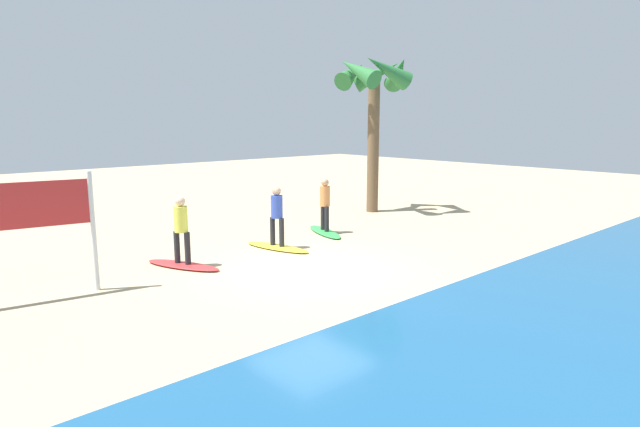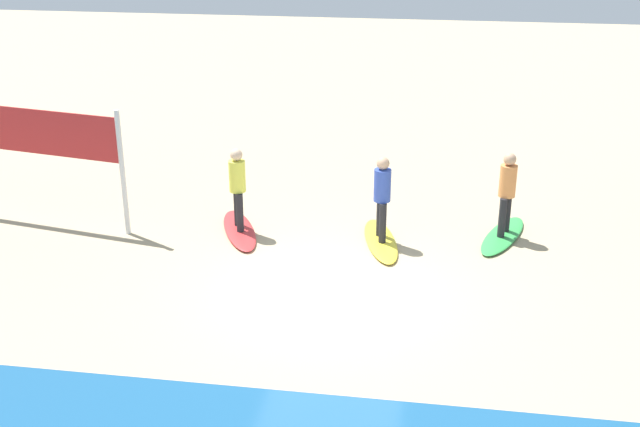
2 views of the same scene
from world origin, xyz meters
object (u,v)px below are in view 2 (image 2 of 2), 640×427
surfboard_yellow (381,241)px  surfer_red (237,183)px  surfer_green (507,188)px  surfer_yellow (382,192)px  surfboard_red (239,230)px  surfboard_green (503,236)px

surfboard_yellow → surfer_red: (2.81, -0.08, 0.99)m
surfer_green → surfer_red: (5.14, 0.52, 0.00)m
surfer_green → surfer_yellow: (2.33, 0.60, 0.00)m
surfer_green → surfer_yellow: bearing=14.5°
surfboard_red → surfer_red: bearing=67.2°
surfboard_green → surfboard_yellow: (2.33, 0.60, 0.00)m
surfboard_green → surfboard_red: same height
surfer_red → surfer_yellow: bearing=178.3°
surfboard_yellow → surfboard_red: same height
surfboard_yellow → surfer_yellow: surfer_yellow is taller
surfer_green → surfer_red: same height
surfboard_green → surfboard_yellow: 2.41m
surfboard_green → surfer_yellow: size_ratio=1.28×
surfboard_green → surfer_green: bearing=0.0°
surfer_yellow → surfer_red: (2.81, -0.08, 0.00)m
surfboard_yellow → surfer_yellow: bearing=-103.5°
surfer_green → surfer_red: bearing=5.7°
surfboard_yellow → surfer_red: bearing=-105.2°
surfboard_yellow → surfer_yellow: 0.99m
surfboard_green → surfer_yellow: (2.33, 0.60, 0.99)m
surfer_green → surfboard_red: surfer_green is taller
surfboard_green → surfer_red: 5.26m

